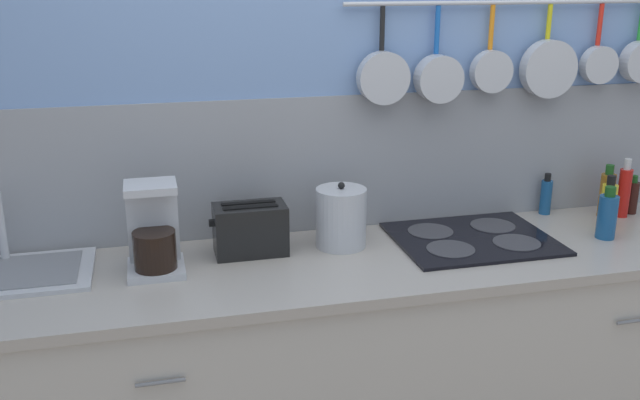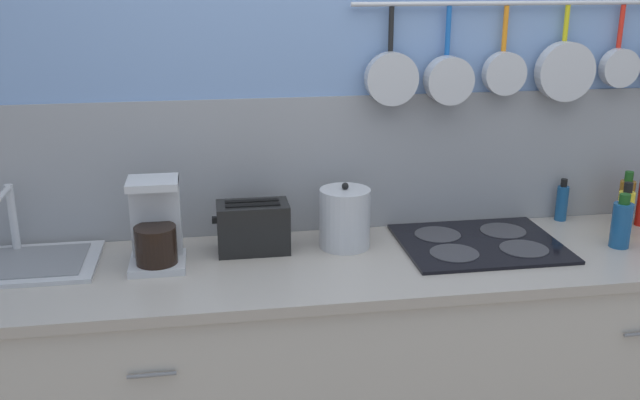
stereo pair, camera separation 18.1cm
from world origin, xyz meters
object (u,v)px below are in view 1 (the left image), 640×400
object	(u,v)px
bottle_cooking_wine	(608,204)
bottle_vinegar	(632,197)
toaster	(250,229)
bottle_hot_sauce	(607,216)
bottle_dish_soap	(607,194)
coffee_maker	(154,235)
bottle_olive_oil	(624,191)
bottle_sesame_oil	(546,196)
kettle	(341,217)

from	to	relation	value
bottle_cooking_wine	bottle_vinegar	distance (m)	0.23
toaster	bottle_hot_sauce	distance (m)	1.27
bottle_cooking_wine	bottle_dish_soap	distance (m)	0.13
coffee_maker	toaster	world-z (taller)	coffee_maker
bottle_hot_sauce	bottle_dish_soap	xyz separation A→B (m)	(0.14, 0.21, 0.01)
toaster	bottle_hot_sauce	bearing A→B (deg)	-7.34
bottle_olive_oil	bottle_vinegar	bearing A→B (deg)	24.20
toaster	bottle_cooking_wine	size ratio (longest dim) A/B	1.30
bottle_sesame_oil	bottle_vinegar	distance (m)	0.34
coffee_maker	bottle_vinegar	world-z (taller)	coffee_maker
toaster	bottle_olive_oil	size ratio (longest dim) A/B	1.12
bottle_hot_sauce	kettle	bearing A→B (deg)	170.65
bottle_olive_oil	toaster	bearing A→B (deg)	-178.80
kettle	bottle_olive_oil	distance (m)	1.15
bottle_dish_soap	bottle_olive_oil	bearing A→B (deg)	-13.90
bottle_dish_soap	bottle_cooking_wine	bearing A→B (deg)	-122.33
toaster	bottle_vinegar	world-z (taller)	toaster
kettle	bottle_olive_oil	size ratio (longest dim) A/B	1.00
bottle_cooking_wine	bottle_vinegar	world-z (taller)	bottle_cooking_wine
toaster	bottle_olive_oil	bearing A→B (deg)	1.20
kettle	coffee_maker	bearing A→B (deg)	-174.65
bottle_hot_sauce	bottle_dish_soap	world-z (taller)	bottle_dish_soap
bottle_cooking_wine	bottle_olive_oil	bearing A→B (deg)	34.77
toaster	bottle_cooking_wine	world-z (taller)	bottle_cooking_wine
bottle_hot_sauce	bottle_vinegar	distance (m)	0.35
toaster	bottle_vinegar	xyz separation A→B (m)	(1.53, 0.06, -0.02)
toaster	bottle_olive_oil	xyz separation A→B (m)	(1.47, 0.03, 0.02)
bottle_hot_sauce	coffee_maker	bearing A→B (deg)	176.51
toaster	bottle_sesame_oil	size ratio (longest dim) A/B	1.57
bottle_cooking_wine	bottle_dish_soap	size ratio (longest dim) A/B	0.96
bottle_hot_sauce	bottle_dish_soap	size ratio (longest dim) A/B	0.92
bottle_sesame_oil	bottle_cooking_wine	xyz separation A→B (m)	(0.14, -0.19, 0.02)
coffee_maker	bottle_dish_soap	size ratio (longest dim) A/B	1.39
kettle	bottle_cooking_wine	distance (m)	1.02
toaster	bottle_hot_sauce	world-z (taller)	bottle_hot_sauce
toaster	bottle_dish_soap	size ratio (longest dim) A/B	1.25
bottle_sesame_oil	bottle_vinegar	size ratio (longest dim) A/B	1.07
kettle	bottle_cooking_wine	bearing A→B (deg)	-3.06
coffee_maker	kettle	distance (m)	0.64
kettle	bottle_sesame_oil	world-z (taller)	kettle
coffee_maker	kettle	xyz separation A→B (m)	(0.63, 0.06, -0.02)
bottle_hot_sauce	bottle_cooking_wine	bearing A→B (deg)	53.77
bottle_hot_sauce	bottle_olive_oil	bearing A→B (deg)	43.07
coffee_maker	toaster	size ratio (longest dim) A/B	1.12
bottle_cooking_wine	bottle_dish_soap	world-z (taller)	bottle_dish_soap
toaster	kettle	size ratio (longest dim) A/B	1.12
bottle_sesame_oil	kettle	bearing A→B (deg)	-171.03
bottle_hot_sauce	bottle_vinegar	world-z (taller)	bottle_hot_sauce
bottle_vinegar	toaster	bearing A→B (deg)	-177.83
bottle_hot_sauce	bottle_dish_soap	bearing A→B (deg)	55.73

